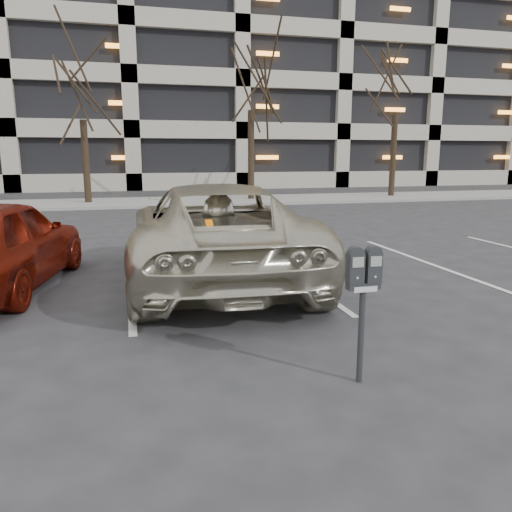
{
  "coord_description": "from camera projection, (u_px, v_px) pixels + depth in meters",
  "views": [
    {
      "loc": [
        -1.37,
        -5.93,
        2.07
      ],
      "look_at": [
        -0.13,
        -1.09,
        1.05
      ],
      "focal_mm": 35.0,
      "sensor_mm": 36.0,
      "label": 1
    }
  ],
  "objects": [
    {
      "name": "tree_d",
      "position": [
        398.0,
        62.0,
        22.99
      ],
      "size": [
        3.8,
        3.8,
        8.63
      ],
      "color": "black",
      "rests_on": "ground"
    },
    {
      "name": "suv_silver",
      "position": [
        215.0,
        232.0,
        8.31
      ],
      "size": [
        2.99,
        5.94,
        1.62
      ],
      "rotation": [
        0.0,
        0.0,
        3.09
      ],
      "color": "beige",
      "rests_on": "ground"
    },
    {
      "name": "tree_b",
      "position": [
        79.0,
        65.0,
        19.74
      ],
      "size": [
        3.38,
        3.38,
        7.68
      ],
      "color": "black",
      "rests_on": "ground"
    },
    {
      "name": "tree_c",
      "position": [
        251.0,
        52.0,
        21.27
      ],
      "size": [
        3.88,
        3.88,
        8.82
      ],
      "color": "black",
      "rests_on": "ground"
    },
    {
      "name": "parking_meter",
      "position": [
        363.0,
        281.0,
        4.43
      ],
      "size": [
        0.32,
        0.13,
        1.25
      ],
      "rotation": [
        0.0,
        0.0,
        -0.01
      ],
      "color": "black",
      "rests_on": "ground"
    },
    {
      "name": "parking_garage",
      "position": [
        295.0,
        62.0,
        39.57
      ],
      "size": [
        52.0,
        20.0,
        19.0
      ],
      "color": "black",
      "rests_on": "ground"
    },
    {
      "name": "stall_lines",
      "position": [
        131.0,
        282.0,
        8.22
      ],
      "size": [
        16.9,
        5.2,
        0.0
      ],
      "color": "silver",
      "rests_on": "ground"
    },
    {
      "name": "ground",
      "position": [
        245.0,
        319.0,
        6.38
      ],
      "size": [
        140.0,
        140.0,
        0.0
      ],
      "primitive_type": "plane",
      "color": "#28282B",
      "rests_on": "ground"
    },
    {
      "name": "sidewalk",
      "position": [
        161.0,
        202.0,
        21.56
      ],
      "size": [
        80.0,
        4.0,
        0.12
      ],
      "primitive_type": "cube",
      "color": "gray",
      "rests_on": "ground"
    }
  ]
}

